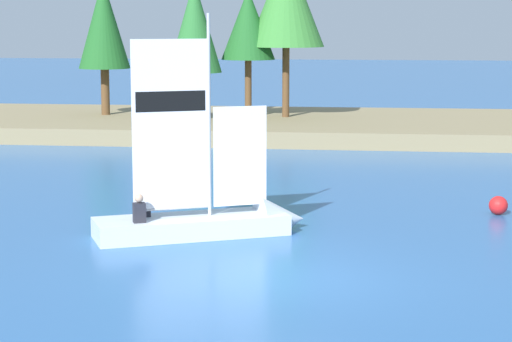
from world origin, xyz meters
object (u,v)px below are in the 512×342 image
at_px(shoreline_tree_centre, 248,25).
at_px(sailboat, 222,217).
at_px(shoreline_tree_midleft, 195,27).
at_px(channel_buoy, 498,205).
at_px(shoreline_tree_left, 104,24).

relative_size(shoreline_tree_centre, sailboat, 1.02).
bearing_deg(shoreline_tree_midleft, channel_buoy, -55.40).
height_order(shoreline_tree_centre, channel_buoy, shoreline_tree_centre).
xyz_separation_m(shoreline_tree_centre, sailboat, (2.04, -20.63, -4.38)).
distance_m(sailboat, channel_buoy, 7.53).
bearing_deg(sailboat, shoreline_tree_midleft, 77.39).
xyz_separation_m(shoreline_tree_midleft, shoreline_tree_centre, (2.13, 1.55, 0.06)).
relative_size(shoreline_tree_left, channel_buoy, 12.56).
xyz_separation_m(sailboat, channel_buoy, (6.85, 3.11, -0.16)).
bearing_deg(shoreline_tree_left, channel_buoy, -49.01).
distance_m(shoreline_tree_midleft, shoreline_tree_centre, 2.63).
relative_size(shoreline_tree_left, shoreline_tree_centre, 1.09).
bearing_deg(shoreline_tree_centre, shoreline_tree_left, 176.48).
bearing_deg(shoreline_tree_centre, sailboat, -84.36).
relative_size(shoreline_tree_midleft, channel_buoy, 12.25).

